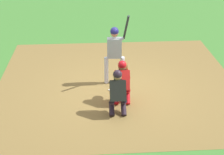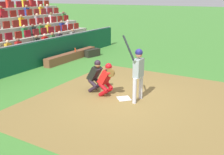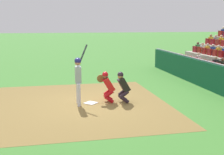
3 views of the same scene
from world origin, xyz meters
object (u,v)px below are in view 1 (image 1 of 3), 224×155
batter_at_plate (115,49)px  catcher_crouching (122,80)px  home_plate_umpire (118,91)px  home_plate_marker (118,90)px

batter_at_plate → catcher_crouching: 1.25m
home_plate_umpire → batter_at_plate: bearing=89.0°
home_plate_marker → catcher_crouching: (0.06, -0.68, 0.69)m
batter_at_plate → home_plate_umpire: size_ratio=1.83×
home_plate_marker → home_plate_umpire: bearing=-94.9°
home_plate_umpire → catcher_crouching: bearing=73.9°
home_plate_marker → batter_at_plate: bearing=99.4°
home_plate_marker → catcher_crouching: size_ratio=0.35×
home_plate_marker → batter_at_plate: batter_at_plate is taller
batter_at_plate → catcher_crouching: (0.14, -1.16, -0.45)m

